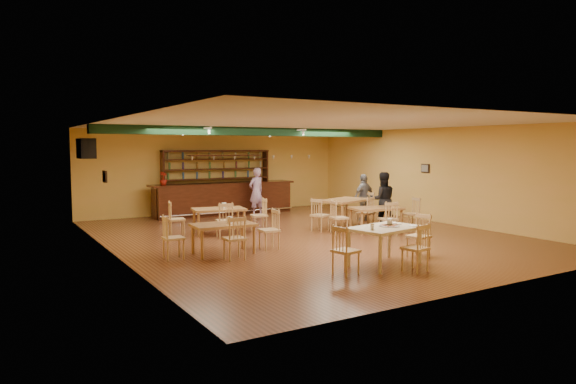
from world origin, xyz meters
TOP-DOWN VIEW (x-y plane):
  - floor at (0.00, 0.00)m, footprint 12.00×12.00m
  - ceiling_beam at (0.00, 2.80)m, footprint 10.00×0.30m
  - track_rail_left at (-1.80, 3.40)m, footprint 0.05×2.50m
  - track_rail_right at (1.40, 3.40)m, footprint 0.05×2.50m
  - ac_unit at (-4.80, 4.20)m, footprint 0.34×0.70m
  - picture_left at (-4.97, 1.00)m, footprint 0.04×0.34m
  - picture_right at (4.97, 0.50)m, footprint 0.04×0.34m
  - bar_counter at (-0.09, 5.15)m, footprint 5.26×0.85m
  - back_bar_hutch at (-0.09, 5.78)m, footprint 4.07×0.40m
  - poinsettia at (-2.27, 5.15)m, footprint 0.32×0.32m
  - dining_table_a at (-1.86, 1.52)m, footprint 1.54×1.09m
  - dining_table_b at (1.98, 0.86)m, footprint 1.85×1.46m
  - dining_table_c at (-2.87, -1.06)m, footprint 1.41×0.90m
  - dining_table_d at (2.06, -0.49)m, footprint 1.53×1.10m
  - near_table at (-0.50, -3.76)m, footprint 1.62×1.20m
  - pizza_tray at (-0.40, -3.76)m, footprint 0.45×0.45m
  - parmesan_shaker at (-0.97, -3.92)m, footprint 0.09×0.09m
  - napkin_stack at (-0.14, -3.55)m, footprint 0.24×0.22m
  - pizza_server at (-0.24, -3.71)m, footprint 0.33×0.17m
  - side_plate at (0.07, -3.97)m, footprint 0.26×0.26m
  - patron_bar at (0.76, 4.33)m, footprint 0.69×0.53m
  - patron_right_a at (2.78, 0.06)m, footprint 0.99×0.91m
  - patron_right_b at (3.26, 1.51)m, footprint 0.93×0.50m

SIDE VIEW (x-z plane):
  - floor at x=0.00m, z-range 0.00..0.00m
  - dining_table_c at x=-2.87m, z-range 0.00..0.68m
  - dining_table_d at x=2.06m, z-range 0.00..0.70m
  - dining_table_a at x=-1.86m, z-range 0.00..0.71m
  - near_table at x=-0.50m, z-range 0.00..0.79m
  - dining_table_b at x=1.98m, z-range 0.00..0.81m
  - bar_counter at x=-0.09m, z-range 0.00..1.13m
  - patron_right_b at x=3.26m, z-range 0.00..1.51m
  - side_plate at x=0.07m, z-range 0.79..0.80m
  - pizza_tray at x=-0.40m, z-range 0.79..0.80m
  - napkin_stack at x=-0.14m, z-range 0.79..0.82m
  - pizza_server at x=-0.24m, z-range 0.80..0.80m
  - patron_right_a at x=2.78m, z-range 0.00..1.65m
  - patron_bar at x=0.76m, z-range 0.00..1.67m
  - parmesan_shaker at x=-0.97m, z-range 0.79..0.90m
  - back_bar_hutch at x=-0.09m, z-range 0.00..2.28m
  - poinsettia at x=-2.27m, z-range 1.13..1.57m
  - picture_left at x=-4.97m, z-range 1.56..1.84m
  - picture_right at x=4.97m, z-range 1.56..1.84m
  - ac_unit at x=-4.80m, z-range 2.11..2.59m
  - ceiling_beam at x=0.00m, z-range 2.75..3.00m
  - track_rail_left at x=-1.80m, z-range 2.92..2.96m
  - track_rail_right at x=1.40m, z-range 2.92..2.96m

